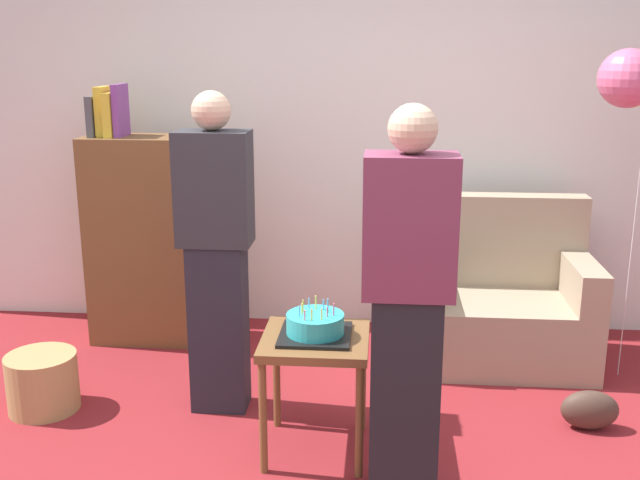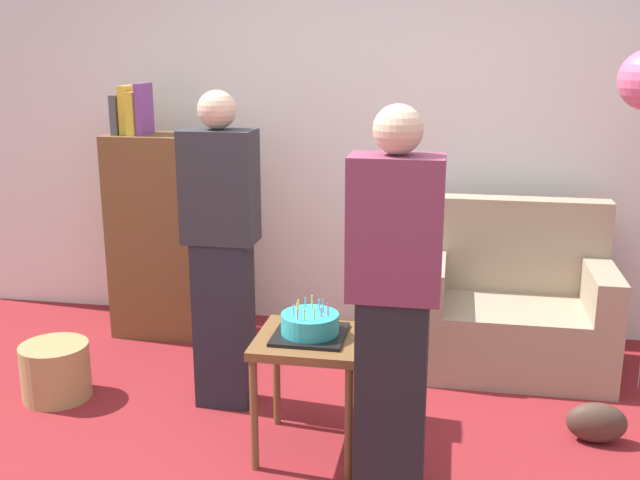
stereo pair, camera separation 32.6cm
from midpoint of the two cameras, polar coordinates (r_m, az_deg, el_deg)
name	(u,v)px [view 1 (the left image)]	position (r m, az deg, el deg)	size (l,w,h in m)	color
wall_back	(355,122)	(4.88, 0.73, 8.95)	(6.00, 0.10, 2.70)	silver
couch	(495,304)	(4.55, 11.20, -4.81)	(1.10, 0.70, 0.96)	gray
bookshelf	(153,237)	(4.82, -14.51, 0.20)	(0.80, 0.36, 1.61)	brown
side_table	(315,354)	(3.42, -3.12, -8.71)	(0.48, 0.48, 0.57)	brown
birthday_cake	(315,326)	(3.37, -3.15, -6.61)	(0.32, 0.32, 0.17)	black
person_blowing_candles	(216,253)	(3.77, -10.38, -1.02)	(0.36, 0.22, 1.63)	#23232D
person_holding_cake	(407,306)	(2.97, 3.56, -5.12)	(0.36, 0.22, 1.63)	black
wicker_basket	(43,382)	(4.23, -22.54, -10.03)	(0.36, 0.36, 0.30)	#A88451
handbag	(590,410)	(3.93, 17.64, -12.30)	(0.28, 0.14, 0.20)	#473328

